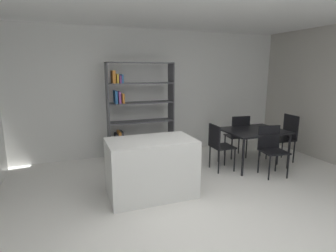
{
  "coord_description": "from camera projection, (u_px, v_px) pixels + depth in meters",
  "views": [
    {
      "loc": [
        -1.61,
        -2.87,
        1.94
      ],
      "look_at": [
        -0.09,
        1.22,
        1.01
      ],
      "focal_mm": 28.89,
      "sensor_mm": 36.0,
      "label": 1
    }
  ],
  "objects": [
    {
      "name": "ground_plane",
      "position": [
        206.0,
        218.0,
        3.58
      ],
      "size": [
        9.66,
        9.66,
        0.0
      ],
      "primitive_type": "plane",
      "color": "silver"
    },
    {
      "name": "back_partition",
      "position": [
        143.0,
        93.0,
        6.12
      ],
      "size": [
        7.02,
        0.06,
        2.8
      ],
      "primitive_type": "cube",
      "color": "silver",
      "rests_on": "ground_plane"
    },
    {
      "name": "kitchen_island",
      "position": [
        151.0,
        168.0,
        4.16
      ],
      "size": [
        1.31,
        0.77,
        0.89
      ],
      "primitive_type": "cube",
      "color": "silver",
      "rests_on": "ground_plane"
    },
    {
      "name": "open_bookshelf",
      "position": [
        135.0,
        113.0,
        5.72
      ],
      "size": [
        1.4,
        0.35,
        2.07
      ],
      "color": "#4C4C51",
      "rests_on": "ground_plane"
    },
    {
      "name": "dining_table",
      "position": [
        254.0,
        133.0,
        5.41
      ],
      "size": [
        1.19,
        0.95,
        0.74
      ],
      "color": "black",
      "rests_on": "ground_plane"
    },
    {
      "name": "dining_chair_near",
      "position": [
        271.0,
        146.0,
        4.98
      ],
      "size": [
        0.48,
        0.47,
        0.91
      ],
      "rotation": [
        0.0,
        0.0,
        -0.14
      ],
      "color": "black",
      "rests_on": "ground_plane"
    },
    {
      "name": "dining_chair_window_side",
      "position": [
        286.0,
        134.0,
        5.71
      ],
      "size": [
        0.49,
        0.45,
        0.99
      ],
      "rotation": [
        0.0,
        0.0,
        -1.64
      ],
      "color": "black",
      "rests_on": "ground_plane"
    },
    {
      "name": "dining_chair_island_side",
      "position": [
        218.0,
        143.0,
        5.17
      ],
      "size": [
        0.41,
        0.42,
        0.9
      ],
      "rotation": [
        0.0,
        0.0,
        1.55
      ],
      "color": "black",
      "rests_on": "ground_plane"
    },
    {
      "name": "dining_chair_far",
      "position": [
        238.0,
        133.0,
        5.89
      ],
      "size": [
        0.46,
        0.45,
        0.95
      ],
      "rotation": [
        0.0,
        0.0,
        3.02
      ],
      "color": "black",
      "rests_on": "ground_plane"
    }
  ]
}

